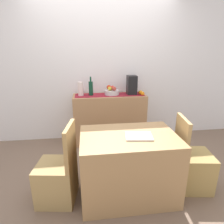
{
  "coord_description": "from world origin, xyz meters",
  "views": [
    {
      "loc": [
        -0.29,
        -2.36,
        1.64
      ],
      "look_at": [
        0.07,
        0.37,
        0.74
      ],
      "focal_mm": 31.29,
      "sensor_mm": 36.0,
      "label": 1
    }
  ],
  "objects_px": {
    "dining_table": "(128,165)",
    "open_book": "(139,136)",
    "fruit_bowl": "(112,92)",
    "wine_bottle": "(91,88)",
    "chair_by_corner": "(192,167)",
    "ceramic_vase": "(81,89)",
    "chair_near_window": "(58,179)",
    "sideboard_console": "(110,119)",
    "coffee_maker": "(132,85)"
  },
  "relations": [
    {
      "from": "coffee_maker",
      "to": "open_book",
      "type": "distance_m",
      "value": 1.49
    },
    {
      "from": "fruit_bowl",
      "to": "chair_near_window",
      "type": "bearing_deg",
      "value": -119.44
    },
    {
      "from": "sideboard_console",
      "to": "wine_bottle",
      "type": "distance_m",
      "value": 0.64
    },
    {
      "from": "sideboard_console",
      "to": "chair_by_corner",
      "type": "bearing_deg",
      "value": -58.97
    },
    {
      "from": "fruit_bowl",
      "to": "chair_near_window",
      "type": "distance_m",
      "value": 1.73
    },
    {
      "from": "open_book",
      "to": "chair_near_window",
      "type": "height_order",
      "value": "chair_near_window"
    },
    {
      "from": "sideboard_console",
      "to": "coffee_maker",
      "type": "distance_m",
      "value": 0.71
    },
    {
      "from": "chair_by_corner",
      "to": "sideboard_console",
      "type": "bearing_deg",
      "value": 121.03
    },
    {
      "from": "sideboard_console",
      "to": "chair_near_window",
      "type": "height_order",
      "value": "chair_near_window"
    },
    {
      "from": "coffee_maker",
      "to": "chair_by_corner",
      "type": "bearing_deg",
      "value": -72.16
    },
    {
      "from": "wine_bottle",
      "to": "fruit_bowl",
      "type": "bearing_deg",
      "value": 0.0
    },
    {
      "from": "dining_table",
      "to": "chair_by_corner",
      "type": "relative_size",
      "value": 1.17
    },
    {
      "from": "wine_bottle",
      "to": "chair_near_window",
      "type": "relative_size",
      "value": 0.36
    },
    {
      "from": "dining_table",
      "to": "chair_near_window",
      "type": "height_order",
      "value": "chair_near_window"
    },
    {
      "from": "ceramic_vase",
      "to": "open_book",
      "type": "xyz_separation_m",
      "value": [
        0.63,
        -1.44,
        -0.24
      ]
    },
    {
      "from": "chair_near_window",
      "to": "wine_bottle",
      "type": "bearing_deg",
      "value": 72.95
    },
    {
      "from": "coffee_maker",
      "to": "dining_table",
      "type": "distance_m",
      "value": 1.58
    },
    {
      "from": "chair_by_corner",
      "to": "wine_bottle",
      "type": "bearing_deg",
      "value": 129.71
    },
    {
      "from": "fruit_bowl",
      "to": "open_book",
      "type": "height_order",
      "value": "fruit_bowl"
    },
    {
      "from": "fruit_bowl",
      "to": "wine_bottle",
      "type": "bearing_deg",
      "value": 180.0
    },
    {
      "from": "fruit_bowl",
      "to": "wine_bottle",
      "type": "relative_size",
      "value": 0.78
    },
    {
      "from": "open_book",
      "to": "chair_by_corner",
      "type": "distance_m",
      "value": 0.85
    },
    {
      "from": "coffee_maker",
      "to": "chair_by_corner",
      "type": "distance_m",
      "value": 1.65
    },
    {
      "from": "wine_bottle",
      "to": "ceramic_vase",
      "type": "relative_size",
      "value": 1.35
    },
    {
      "from": "ceramic_vase",
      "to": "dining_table",
      "type": "bearing_deg",
      "value": -69.01
    },
    {
      "from": "wine_bottle",
      "to": "open_book",
      "type": "height_order",
      "value": "wine_bottle"
    },
    {
      "from": "wine_bottle",
      "to": "coffee_maker",
      "type": "bearing_deg",
      "value": 0.0
    },
    {
      "from": "sideboard_console",
      "to": "coffee_maker",
      "type": "relative_size",
      "value": 3.84
    },
    {
      "from": "sideboard_console",
      "to": "dining_table",
      "type": "height_order",
      "value": "sideboard_console"
    },
    {
      "from": "coffee_maker",
      "to": "open_book",
      "type": "xyz_separation_m",
      "value": [
        -0.25,
        -1.44,
        -0.28
      ]
    },
    {
      "from": "fruit_bowl",
      "to": "chair_near_window",
      "type": "relative_size",
      "value": 0.28
    },
    {
      "from": "wine_bottle",
      "to": "open_book",
      "type": "distance_m",
      "value": 1.54
    },
    {
      "from": "fruit_bowl",
      "to": "ceramic_vase",
      "type": "height_order",
      "value": "ceramic_vase"
    },
    {
      "from": "wine_bottle",
      "to": "dining_table",
      "type": "distance_m",
      "value": 1.57
    },
    {
      "from": "coffee_maker",
      "to": "chair_by_corner",
      "type": "relative_size",
      "value": 0.36
    },
    {
      "from": "open_book",
      "to": "fruit_bowl",
      "type": "bearing_deg",
      "value": 101.39
    },
    {
      "from": "open_book",
      "to": "chair_near_window",
      "type": "relative_size",
      "value": 0.31
    },
    {
      "from": "sideboard_console",
      "to": "chair_by_corner",
      "type": "height_order",
      "value": "chair_by_corner"
    },
    {
      "from": "dining_table",
      "to": "open_book",
      "type": "relative_size",
      "value": 3.76
    },
    {
      "from": "sideboard_console",
      "to": "wine_bottle",
      "type": "bearing_deg",
      "value": 180.0
    },
    {
      "from": "coffee_maker",
      "to": "wine_bottle",
      "type": "bearing_deg",
      "value": 180.0
    },
    {
      "from": "fruit_bowl",
      "to": "chair_near_window",
      "type": "xyz_separation_m",
      "value": [
        -0.79,
        -1.39,
        -0.65
      ]
    },
    {
      "from": "wine_bottle",
      "to": "chair_by_corner",
      "type": "relative_size",
      "value": 0.36
    },
    {
      "from": "dining_table",
      "to": "chair_by_corner",
      "type": "xyz_separation_m",
      "value": [
        0.79,
        0.0,
        -0.1
      ]
    },
    {
      "from": "dining_table",
      "to": "open_book",
      "type": "height_order",
      "value": "open_book"
    },
    {
      "from": "sideboard_console",
      "to": "fruit_bowl",
      "type": "relative_size",
      "value": 5.03
    },
    {
      "from": "fruit_bowl",
      "to": "chair_by_corner",
      "type": "xyz_separation_m",
      "value": [
        0.79,
        -1.39,
        -0.65
      ]
    },
    {
      "from": "sideboard_console",
      "to": "ceramic_vase",
      "type": "bearing_deg",
      "value": 180.0
    },
    {
      "from": "sideboard_console",
      "to": "fruit_bowl",
      "type": "height_order",
      "value": "fruit_bowl"
    },
    {
      "from": "wine_bottle",
      "to": "chair_by_corner",
      "type": "height_order",
      "value": "wine_bottle"
    }
  ]
}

